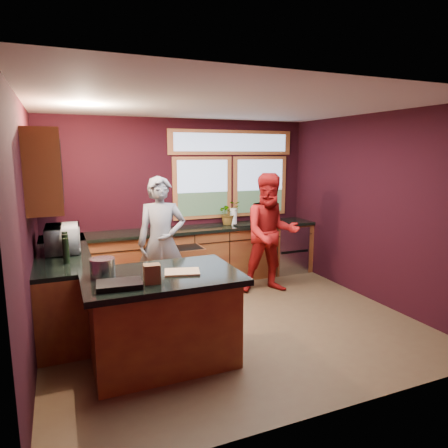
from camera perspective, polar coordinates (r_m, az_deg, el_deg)
floor at (r=5.30m, az=0.87°, el=-13.74°), size 4.50×4.50×0.00m
room_shell at (r=4.96m, az=-6.96°, el=6.08°), size 4.52×4.02×2.71m
back_counter at (r=6.71m, az=-3.36°, el=-4.37°), size 4.50×0.64×0.93m
left_counter at (r=5.55m, az=-21.91°, el=-8.22°), size 0.64×2.30×0.93m
island at (r=4.24m, az=-8.74°, el=-13.08°), size 1.55×1.05×0.95m
person_grey at (r=5.60m, az=-8.90°, el=-2.64°), size 0.74×0.56×1.83m
person_red at (r=6.17m, az=6.73°, el=-1.35°), size 1.04×0.89×1.85m
microwave at (r=5.34m, az=-22.02°, el=-1.97°), size 0.42×0.60×0.33m
potted_plant at (r=6.82m, az=0.70°, el=1.62°), size 0.37×0.32×0.41m
paper_towel at (r=6.81m, az=1.36°, el=1.06°), size 0.12×0.12×0.28m
cutting_board at (r=4.08m, az=-6.01°, el=-6.83°), size 0.40×0.33×0.02m
stock_pot at (r=4.12m, az=-16.95°, el=-5.93°), size 0.24×0.24×0.18m
paper_bag at (r=3.79m, az=-10.26°, el=-7.02°), size 0.16×0.13×0.18m
black_tray at (r=3.76m, az=-14.73°, el=-8.37°), size 0.43×0.32×0.05m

